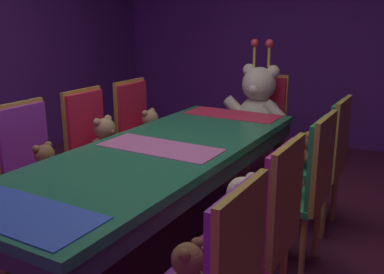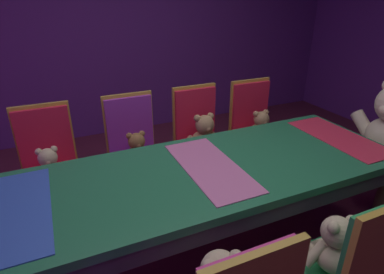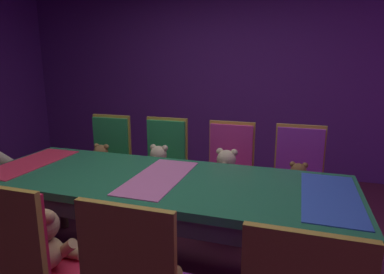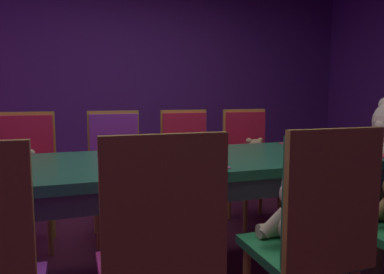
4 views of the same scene
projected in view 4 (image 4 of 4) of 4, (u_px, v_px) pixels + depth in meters
The scene contains 14 objects.
wall_left at pixel (120, 72), 4.45m from camera, with size 0.12×6.40×2.80m, color #59267F.
banquet_table at pixel (179, 172), 2.09m from camera, with size 0.90×2.53×0.75m.
chair_left_0 at pixel (27, 165), 2.62m from camera, with size 0.42×0.41×0.98m.
teddy_left_0 at pixel (24, 172), 2.48m from camera, with size 0.22×0.28×0.27m.
chair_left_1 at pixel (115, 160), 2.82m from camera, with size 0.42×0.41×0.98m.
teddy_left_1 at pixel (118, 166), 2.69m from camera, with size 0.22×0.29×0.27m.
chair_left_2 at pixel (186, 156), 3.01m from camera, with size 0.42×0.41×0.98m.
teddy_left_2 at pixel (192, 158), 2.87m from camera, with size 0.27×0.35×0.33m.
chair_left_3 at pixel (248, 153), 3.16m from camera, with size 0.42×0.41×0.98m.
teddy_left_3 at pixel (255, 157), 3.03m from camera, with size 0.24×0.31×0.29m.
chair_right_1 at pixel (161, 245), 1.20m from camera, with size 0.42×0.41×0.98m.
teddy_right_1 at pixel (152, 229), 1.34m from camera, with size 0.27×0.35×0.33m.
chair_right_2 at pixel (318, 225), 1.39m from camera, with size 0.42×0.41×0.98m.
teddy_right_2 at pixel (296, 215), 1.53m from camera, with size 0.25×0.33×0.31m.
Camera 4 is at (1.97, -0.58, 1.10)m, focal length 33.13 mm.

